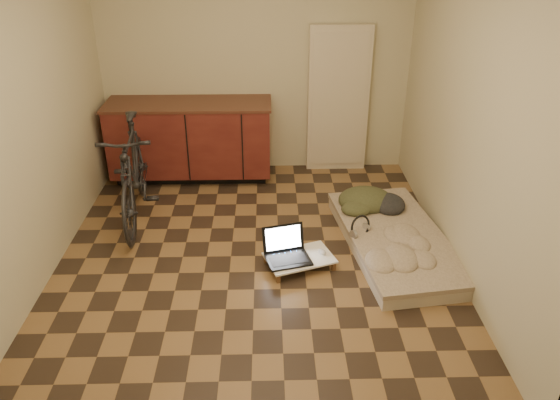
{
  "coord_description": "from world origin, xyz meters",
  "views": [
    {
      "loc": [
        0.12,
        -4.16,
        2.76
      ],
      "look_at": [
        0.23,
        0.04,
        0.55
      ],
      "focal_mm": 35.0,
      "sensor_mm": 36.0,
      "label": 1
    }
  ],
  "objects_px": {
    "bicycle": "(133,167)",
    "futon": "(395,240)",
    "lap_desk": "(299,258)",
    "laptop": "(287,252)"
  },
  "relations": [
    {
      "from": "bicycle",
      "to": "futon",
      "type": "distance_m",
      "value": 2.63
    },
    {
      "from": "bicycle",
      "to": "lap_desk",
      "type": "distance_m",
      "value": 1.9
    },
    {
      "from": "lap_desk",
      "to": "laptop",
      "type": "relative_size",
      "value": 1.51
    },
    {
      "from": "futon",
      "to": "lap_desk",
      "type": "relative_size",
      "value": 2.81
    },
    {
      "from": "lap_desk",
      "to": "laptop",
      "type": "height_order",
      "value": "laptop"
    },
    {
      "from": "bicycle",
      "to": "futon",
      "type": "relative_size",
      "value": 0.93
    },
    {
      "from": "futon",
      "to": "lap_desk",
      "type": "distance_m",
      "value": 0.95
    },
    {
      "from": "futon",
      "to": "laptop",
      "type": "bearing_deg",
      "value": -171.94
    },
    {
      "from": "bicycle",
      "to": "lap_desk",
      "type": "xyz_separation_m",
      "value": [
        1.59,
        -0.93,
        -0.48
      ]
    },
    {
      "from": "lap_desk",
      "to": "laptop",
      "type": "distance_m",
      "value": 0.13
    }
  ]
}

